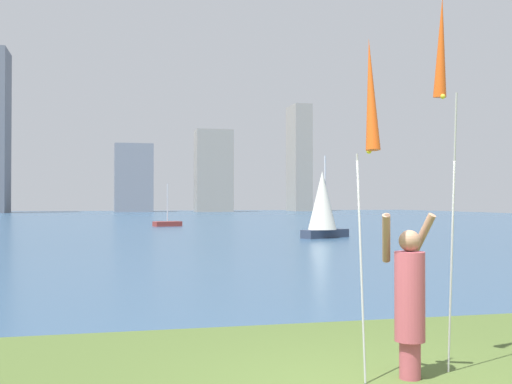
% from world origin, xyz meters
% --- Properties ---
extents(ground, '(120.00, 138.00, 0.12)m').
position_xyz_m(ground, '(0.00, 50.95, -0.06)').
color(ground, '#475B28').
extents(person, '(0.69, 0.51, 1.89)m').
position_xyz_m(person, '(0.53, 0.32, 0.93)').
color(person, '#B24C59').
rests_on(person, ground).
extents(kite_flag_left, '(0.16, 0.54, 3.83)m').
position_xyz_m(kite_flag_left, '(-0.04, 0.09, 3.11)').
color(kite_flag_left, '#B2B2B7').
rests_on(kite_flag_left, ground).
extents(kite_flag_right, '(0.16, 0.47, 4.52)m').
position_xyz_m(kite_flag_right, '(1.10, 0.59, 3.77)').
color(kite_flag_right, '#B2B2B7').
rests_on(kite_flag_right, ground).
extents(sailboat_0, '(2.31, 1.52, 3.36)m').
position_xyz_m(sailboat_0, '(2.00, 43.74, 0.22)').
color(sailboat_0, maroon).
rests_on(sailboat_0, ground).
extents(sailboat_2, '(3.09, 2.23, 4.47)m').
position_xyz_m(sailboat_2, '(8.68, 26.29, 1.82)').
color(sailboat_2, '#333D51').
rests_on(sailboat_2, ground).
extents(skyline_tower_2, '(6.58, 6.61, 11.89)m').
position_xyz_m(skyline_tower_2, '(2.22, 107.69, 5.95)').
color(skyline_tower_2, gray).
rests_on(skyline_tower_2, ground).
extents(skyline_tower_3, '(6.48, 4.29, 14.51)m').
position_xyz_m(skyline_tower_3, '(16.10, 105.01, 7.26)').
color(skyline_tower_3, gray).
rests_on(skyline_tower_3, ground).
extents(skyline_tower_4, '(3.31, 6.63, 20.09)m').
position_xyz_m(skyline_tower_4, '(33.34, 109.34, 10.05)').
color(skyline_tower_4, gray).
rests_on(skyline_tower_4, ground).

